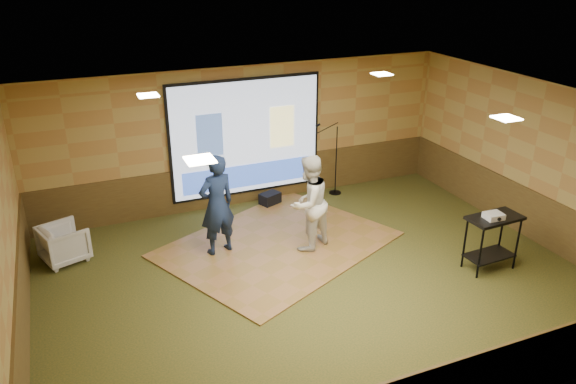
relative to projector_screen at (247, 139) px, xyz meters
name	(u,v)px	position (x,y,z in m)	size (l,w,h in m)	color
ground	(315,279)	(0.00, -3.44, -1.47)	(9.00, 9.00, 0.00)	#293719
room_shell	(317,163)	(0.00, -3.44, 0.62)	(9.04, 7.04, 3.02)	#AB8E47
wainscot_back	(247,182)	(0.00, 0.04, -1.00)	(9.00, 0.04, 0.95)	#4A3418
wainscot_left	(22,317)	(-4.48, -3.44, -1.00)	(0.04, 7.00, 0.95)	#4A3418
wainscot_right	(523,210)	(4.48, -3.44, -1.00)	(0.04, 7.00, 0.95)	#4A3418
projector_screen	(247,139)	(0.00, 0.00, 0.00)	(3.32, 0.06, 2.52)	black
downlight_nw	(148,95)	(-2.20, -1.64, 1.50)	(0.32, 0.32, 0.02)	#FBE5BC
downlight_ne	(382,74)	(2.20, -1.64, 1.50)	(0.32, 0.32, 0.02)	#FBE5BC
downlight_sw	(200,160)	(-2.20, -4.94, 1.50)	(0.32, 0.32, 0.02)	#FBE5BC
downlight_se	(506,118)	(2.20, -4.94, 1.50)	(0.32, 0.32, 0.02)	#FBE5BC
dance_floor	(278,244)	(-0.13, -2.08, -1.46)	(4.01, 3.06, 0.03)	olive
player_left	(217,205)	(-1.24, -1.93, -0.51)	(0.69, 0.45, 1.88)	#162445
player_right	(309,203)	(0.34, -2.41, -0.55)	(0.87, 0.68, 1.80)	silver
av_table	(493,232)	(2.96, -4.27, -0.77)	(0.94, 0.50, 0.99)	black
projector	(494,216)	(2.87, -4.32, -0.43)	(0.30, 0.25, 0.10)	silver
mic_stand	(333,173)	(1.95, -0.29, -0.98)	(0.67, 0.27, 1.71)	black
banquet_chair	(64,243)	(-3.85, -1.12, -1.13)	(0.73, 0.75, 0.68)	gray
duffel_bag	(270,199)	(0.40, -0.30, -1.34)	(0.43, 0.29, 0.27)	black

